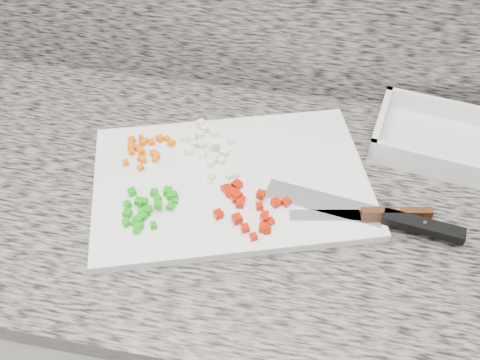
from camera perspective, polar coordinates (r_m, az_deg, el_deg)
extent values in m
cube|color=silver|center=(1.33, -2.11, -14.51)|extent=(3.92, 0.62, 0.86)
cube|color=slate|center=(0.96, -2.84, -1.58)|extent=(3.96, 0.64, 0.04)
cube|color=silver|center=(0.94, -0.97, -0.11)|extent=(0.55, 0.45, 0.02)
cube|color=#E86005|center=(1.00, -11.56, 3.44)|extent=(0.01, 0.01, 0.01)
cube|color=#E86005|center=(1.01, -10.01, 4.19)|extent=(0.01, 0.01, 0.01)
cube|color=#E86005|center=(0.98, -10.58, 2.30)|extent=(0.01, 0.01, 0.01)
cube|color=#E86005|center=(0.99, -11.50, 2.97)|extent=(0.01, 0.01, 0.01)
cube|color=#E86005|center=(1.02, -10.53, 4.52)|extent=(0.01, 0.01, 0.01)
cube|color=#E86005|center=(0.98, -10.49, 3.08)|extent=(0.02, 0.02, 0.01)
cube|color=#E86005|center=(0.98, -9.19, 2.82)|extent=(0.02, 0.02, 0.01)
cube|color=#E86005|center=(0.98, -12.08, 1.86)|extent=(0.01, 0.01, 0.01)
cube|color=#E86005|center=(1.00, -7.36, 3.96)|extent=(0.01, 0.01, 0.01)
cube|color=#E86005|center=(1.02, -11.48, 4.24)|extent=(0.02, 0.02, 0.01)
cube|color=#E86005|center=(1.00, -9.39, 4.02)|extent=(0.01, 0.01, 0.01)
cube|color=#E86005|center=(1.01, -7.83, 4.40)|extent=(0.01, 0.01, 0.01)
cube|color=#E86005|center=(1.01, -8.51, 4.41)|extent=(0.02, 0.02, 0.01)
cube|color=#E86005|center=(0.98, -8.83, 2.60)|extent=(0.01, 0.01, 0.01)
cube|color=#E86005|center=(0.96, -10.56, 1.32)|extent=(0.01, 0.01, 0.01)
cube|color=#E86005|center=(0.97, -9.06, 2.24)|extent=(0.01, 0.01, 0.01)
cube|color=#E86005|center=(0.97, -10.28, 2.12)|extent=(0.01, 0.01, 0.01)
cube|color=#E86005|center=(1.01, -10.34, 3.94)|extent=(0.01, 0.01, 0.01)
cube|color=#E86005|center=(1.01, -11.50, 3.69)|extent=(0.01, 0.01, 0.01)
cube|color=#E86005|center=(1.00, -10.87, 3.39)|extent=(0.01, 0.01, 0.01)
cube|color=silver|center=(0.96, -2.03, 2.12)|extent=(0.02, 0.02, 0.01)
cube|color=silver|center=(0.99, -4.97, 3.89)|extent=(0.01, 0.01, 0.01)
cube|color=silver|center=(0.97, -4.01, 2.76)|extent=(0.01, 0.01, 0.01)
cube|color=silver|center=(0.95, -3.20, 1.84)|extent=(0.02, 0.02, 0.01)
cube|color=silver|center=(1.01, -4.85, 5.14)|extent=(0.02, 0.02, 0.01)
cube|color=silver|center=(1.01, -4.83, 5.10)|extent=(0.02, 0.02, 0.01)
cube|color=silver|center=(0.99, -4.13, 3.73)|extent=(0.02, 0.02, 0.01)
cube|color=silver|center=(1.00, -5.14, 4.52)|extent=(0.01, 0.01, 0.01)
cube|color=silver|center=(0.98, -2.97, 3.54)|extent=(0.01, 0.01, 0.01)
cube|color=silver|center=(1.01, -4.29, 4.85)|extent=(0.02, 0.02, 0.01)
cube|color=silver|center=(1.02, -3.86, 5.51)|extent=(0.02, 0.02, 0.01)
cube|color=silver|center=(0.96, -2.99, 2.08)|extent=(0.02, 0.02, 0.01)
cube|color=silver|center=(0.98, -5.47, 3.18)|extent=(0.02, 0.02, 0.01)
cube|color=silver|center=(1.03, -4.17, 6.05)|extent=(0.02, 0.02, 0.01)
cube|color=silver|center=(0.97, -1.67, 3.02)|extent=(0.02, 0.02, 0.01)
cube|color=silver|center=(1.01, -2.76, 5.06)|extent=(0.02, 0.02, 0.01)
cube|color=silver|center=(1.00, -5.86, 4.57)|extent=(0.02, 0.02, 0.01)
cube|color=silver|center=(1.01, -5.15, 4.95)|extent=(0.02, 0.02, 0.01)
cube|color=silver|center=(0.99, -4.11, 3.94)|extent=(0.02, 0.02, 0.01)
cube|color=silver|center=(0.99, -1.01, 4.21)|extent=(0.01, 0.01, 0.01)
cube|color=silver|center=(1.02, -5.09, 5.26)|extent=(0.02, 0.02, 0.01)
cube|color=silver|center=(0.98, -5.23, 3.10)|extent=(0.02, 0.02, 0.01)
cube|color=silver|center=(0.97, -2.62, 3.85)|extent=(0.02, 0.02, 0.01)
cube|color=silver|center=(1.01, -2.95, 5.33)|extent=(0.02, 0.02, 0.01)
cube|color=silver|center=(0.96, -2.76, 2.47)|extent=(0.02, 0.02, 0.01)
cube|color=#11970D|center=(0.92, -9.15, -1.32)|extent=(0.01, 0.01, 0.01)
cube|color=#11970D|center=(0.87, -10.57, -4.79)|extent=(0.01, 0.01, 0.01)
cube|color=#11970D|center=(0.92, -11.45, -1.23)|extent=(0.02, 0.02, 0.01)
cube|color=#11970D|center=(0.87, -10.85, -4.88)|extent=(0.02, 0.02, 0.01)
cube|color=#11970D|center=(0.88, -11.13, -4.46)|extent=(0.01, 0.01, 0.01)
cube|color=#11970D|center=(0.88, -8.73, -2.60)|extent=(0.01, 0.01, 0.01)
cube|color=#11970D|center=(0.89, -9.87, -3.18)|extent=(0.01, 0.01, 0.01)
cube|color=#11970D|center=(0.90, -10.09, -2.91)|extent=(0.01, 0.01, 0.01)
cube|color=#11970D|center=(0.91, -7.37, -1.66)|extent=(0.01, 0.01, 0.01)
cube|color=#11970D|center=(0.88, -10.28, -3.80)|extent=(0.01, 0.01, 0.01)
cube|color=#11970D|center=(0.90, -8.77, -2.03)|extent=(0.02, 0.02, 0.01)
cube|color=#11970D|center=(0.91, -11.91, -2.57)|extent=(0.01, 0.01, 0.01)
cube|color=#11970D|center=(0.89, -10.18, -2.30)|extent=(0.01, 0.01, 0.01)
cube|color=#11970D|center=(0.88, -10.86, -4.19)|extent=(0.02, 0.02, 0.01)
cube|color=#11970D|center=(0.90, -7.00, -2.19)|extent=(0.01, 0.01, 0.01)
cube|color=#11970D|center=(0.91, -7.03, -1.64)|extent=(0.02, 0.02, 0.01)
cube|color=#11970D|center=(0.87, -9.22, -4.79)|extent=(0.01, 0.01, 0.01)
cube|color=#11970D|center=(0.88, -12.05, -4.45)|extent=(0.02, 0.02, 0.01)
cube|color=#11970D|center=(0.87, -10.94, -5.32)|extent=(0.01, 0.01, 0.01)
cube|color=#11970D|center=(0.89, -11.91, -3.49)|extent=(0.01, 0.01, 0.01)
cube|color=#11970D|center=(0.89, -10.69, -2.25)|extent=(0.01, 0.01, 0.01)
cube|color=#11970D|center=(0.89, -10.30, -3.42)|extent=(0.01, 0.01, 0.01)
cube|color=#11970D|center=(0.89, -7.43, -2.83)|extent=(0.01, 0.01, 0.01)
cube|color=#11970D|center=(0.91, -7.67, -1.22)|extent=(0.02, 0.02, 0.01)
cube|color=#AC1402|center=(0.89, 0.19, -2.12)|extent=(0.01, 0.01, 0.01)
cube|color=#AC1402|center=(0.89, 2.25, -1.55)|extent=(0.02, 0.02, 0.01)
cube|color=#AC1402|center=(0.85, 0.52, -5.15)|extent=(0.02, 0.02, 0.01)
cube|color=#AC1402|center=(0.86, -0.33, -4.17)|extent=(0.02, 0.02, 0.01)
cube|color=#AC1402|center=(0.85, 2.78, -5.16)|extent=(0.02, 0.02, 0.01)
cube|color=#AC1402|center=(0.88, 2.08, -2.86)|extent=(0.01, 0.01, 0.01)
cube|color=#AC1402|center=(0.89, 4.94, -2.36)|extent=(0.02, 0.02, 0.01)
cube|color=#AC1402|center=(0.91, -1.64, -0.92)|extent=(0.01, 0.01, 0.01)
cube|color=#AC1402|center=(0.85, 2.52, -5.11)|extent=(0.01, 0.01, 0.01)
cube|color=#AC1402|center=(0.87, -2.28, -3.66)|extent=(0.02, 0.02, 0.01)
cube|color=#AC1402|center=(0.90, -0.90, -1.39)|extent=(0.02, 0.02, 0.01)
cube|color=#AC1402|center=(0.90, -0.35, -1.69)|extent=(0.02, 0.02, 0.01)
cube|color=#AC1402|center=(0.91, -1.31, -1.02)|extent=(0.02, 0.02, 0.01)
cube|color=#AC1402|center=(0.87, 2.66, -4.10)|extent=(0.02, 0.02, 0.01)
cube|color=#AC1402|center=(0.87, -2.34, -3.67)|extent=(0.02, 0.02, 0.01)
cube|color=#AC1402|center=(0.85, 2.89, -5.37)|extent=(0.01, 0.01, 0.01)
cube|color=#AC1402|center=(0.85, 1.44, -6.06)|extent=(0.02, 0.02, 0.01)
cube|color=#AC1402|center=(0.89, -0.02, -2.52)|extent=(0.01, 0.01, 0.01)
cube|color=#AC1402|center=(0.89, -0.53, -1.96)|extent=(0.02, 0.02, 0.01)
cube|color=#AC1402|center=(0.91, -0.33, -0.50)|extent=(0.02, 0.02, 0.01)
cube|color=#AC1402|center=(0.89, 3.82, -2.44)|extent=(0.02, 0.02, 0.01)
cube|color=#AC1402|center=(0.87, 2.69, -3.80)|extent=(0.01, 0.01, 0.01)
cube|color=#AC1402|center=(0.87, 3.27, -4.43)|extent=(0.02, 0.02, 0.01)
cube|color=beige|center=(0.92, -3.29, -0.21)|extent=(0.01, 0.01, 0.01)
cube|color=beige|center=(0.92, -1.49, -0.39)|extent=(0.01, 0.01, 0.01)
cube|color=beige|center=(0.93, -3.00, 0.31)|extent=(0.01, 0.01, 0.01)
cube|color=beige|center=(0.93, -1.14, 0.46)|extent=(0.01, 0.01, 0.01)
cube|color=beige|center=(0.93, -0.22, 0.55)|extent=(0.01, 0.01, 0.01)
cube|color=beige|center=(0.93, -3.14, 0.52)|extent=(0.01, 0.01, 0.01)
cube|color=beige|center=(0.93, -0.66, 0.58)|extent=(0.01, 0.01, 0.01)
cube|color=beige|center=(0.93, -0.32, 0.73)|extent=(0.01, 0.01, 0.01)
cube|color=beige|center=(0.93, -1.30, 0.58)|extent=(0.01, 0.01, 0.01)
cube|color=beige|center=(0.92, -1.94, -0.46)|extent=(0.01, 0.01, 0.01)
cube|color=beige|center=(0.93, -2.95, 0.48)|extent=(0.01, 0.01, 0.01)
cube|color=silver|center=(0.90, 8.89, -2.42)|extent=(0.20, 0.07, 0.00)
cube|color=black|center=(0.90, 18.97, -4.68)|extent=(0.13, 0.04, 0.02)
cylinder|color=silver|center=(0.90, 19.11, -4.32)|extent=(0.01, 0.01, 0.00)
cube|color=silver|center=(0.89, 9.04, -3.76)|extent=(0.12, 0.04, 0.00)
cube|color=#452211|center=(0.91, 16.36, -3.39)|extent=(0.12, 0.03, 0.02)
cylinder|color=silver|center=(0.90, 16.48, -3.02)|extent=(0.01, 0.01, 0.00)
cube|color=silver|center=(1.08, 20.43, 3.52)|extent=(0.27, 0.21, 0.01)
cube|color=silver|center=(1.12, 21.21, 7.08)|extent=(0.24, 0.05, 0.04)
cube|color=silver|center=(1.00, 20.30, 1.58)|extent=(0.24, 0.05, 0.04)
cube|color=silver|center=(1.06, 14.77, 6.12)|extent=(0.04, 0.17, 0.04)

